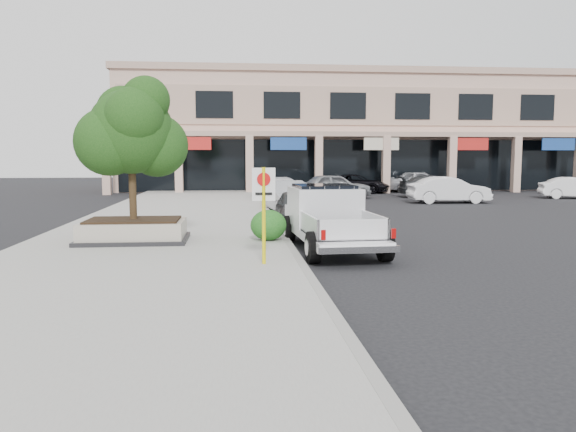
% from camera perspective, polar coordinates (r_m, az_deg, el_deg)
% --- Properties ---
extents(ground, '(120.00, 120.00, 0.00)m').
position_cam_1_polar(ground, '(13.99, 7.69, -5.13)').
color(ground, black).
rests_on(ground, ground).
extents(sidewalk, '(8.00, 52.00, 0.15)m').
position_cam_1_polar(sidewalk, '(19.67, -12.32, -1.74)').
color(sidewalk, gray).
rests_on(sidewalk, ground).
extents(curb, '(0.20, 52.00, 0.15)m').
position_cam_1_polar(curb, '(19.60, -0.77, -1.63)').
color(curb, gray).
rests_on(curb, ground).
extents(strip_mall, '(40.55, 12.43, 9.50)m').
position_cam_1_polar(strip_mall, '(48.63, 7.80, 8.45)').
color(strip_mall, '#D3AA94').
rests_on(strip_mall, ground).
extents(planter, '(3.20, 2.20, 0.68)m').
position_cam_1_polar(planter, '(17.57, -15.39, -1.43)').
color(planter, black).
rests_on(planter, sidewalk).
extents(planter_tree, '(2.90, 2.55, 4.00)m').
position_cam_1_polar(planter_tree, '(17.57, -15.14, 8.18)').
color(planter_tree, '#332013').
rests_on(planter_tree, planter).
extents(no_parking_sign, '(0.55, 0.09, 2.30)m').
position_cam_1_polar(no_parking_sign, '(13.28, -2.48, 1.43)').
color(no_parking_sign, yellow).
rests_on(no_parking_sign, sidewalk).
extents(hedge, '(1.10, 0.99, 0.93)m').
position_cam_1_polar(hedge, '(17.10, -2.00, -0.93)').
color(hedge, '#154B16').
rests_on(hedge, sidewalk).
extents(pickup_truck, '(2.51, 6.00, 1.85)m').
position_cam_1_polar(pickup_truck, '(16.24, 4.48, -0.23)').
color(pickup_truck, white).
rests_on(pickup_truck, ground).
extents(curb_car_a, '(1.72, 4.14, 1.40)m').
position_cam_1_polar(curb_car_a, '(21.94, 1.00, 0.84)').
color(curb_car_a, '#2C2F31').
rests_on(curb_car_a, ground).
extents(curb_car_b, '(2.20, 4.82, 1.53)m').
position_cam_1_polar(curb_car_b, '(26.91, -0.09, 1.96)').
color(curb_car_b, '#A9ACB2').
rests_on(curb_car_b, ground).
extents(curb_car_c, '(2.72, 5.34, 1.48)m').
position_cam_1_polar(curb_car_c, '(32.19, -0.64, 2.60)').
color(curb_car_c, silver).
rests_on(curb_car_c, ground).
extents(curb_car_d, '(2.33, 4.88, 1.34)m').
position_cam_1_polar(curb_car_d, '(35.42, -1.48, 2.81)').
color(curb_car_d, black).
rests_on(curb_car_d, ground).
extents(lot_car_a, '(4.94, 2.55, 1.61)m').
position_cam_1_polar(lot_car_a, '(36.07, 4.74, 3.05)').
color(lot_car_a, gray).
rests_on(lot_car_a, ground).
extents(lot_car_b, '(4.66, 1.73, 1.52)m').
position_cam_1_polar(lot_car_b, '(33.86, 16.02, 2.57)').
color(lot_car_b, silver).
rests_on(lot_car_b, ground).
extents(lot_car_c, '(5.02, 2.15, 1.44)m').
position_cam_1_polar(lot_car_c, '(38.35, 14.86, 2.93)').
color(lot_car_c, '#2F3234').
rests_on(lot_car_c, ground).
extents(lot_car_d, '(5.39, 4.02, 1.36)m').
position_cam_1_polar(lot_car_d, '(41.88, 6.94, 3.29)').
color(lot_car_d, black).
rests_on(lot_car_d, ground).
extents(lot_car_e, '(5.21, 3.56, 1.65)m').
position_cam_1_polar(lot_car_e, '(42.94, 13.37, 3.43)').
color(lot_car_e, '#AEB1B6').
rests_on(lot_car_e, ground).
extents(lot_car_f, '(4.38, 2.52, 1.37)m').
position_cam_1_polar(lot_car_f, '(40.32, 27.08, 2.56)').
color(lot_car_f, white).
rests_on(lot_car_f, ground).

